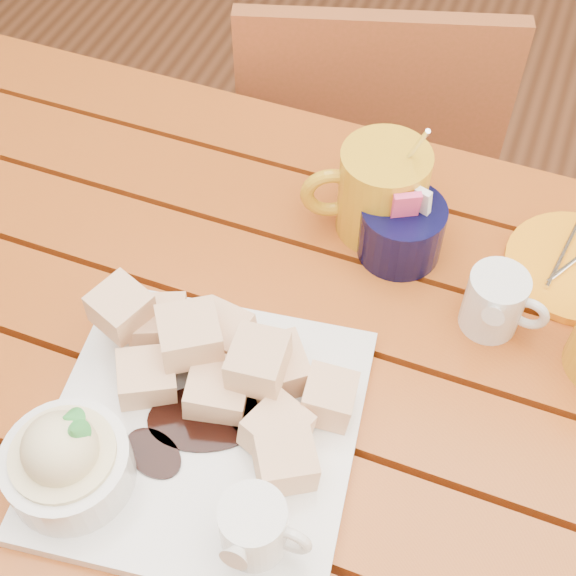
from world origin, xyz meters
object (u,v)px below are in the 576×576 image
at_px(table, 264,416).
at_px(dessert_plate, 176,426).
at_px(chair_far, 362,167).
at_px(coffee_mug_left, 380,191).

height_order(table, dessert_plate, dessert_plate).
bearing_deg(table, chair_far, 95.91).
bearing_deg(dessert_plate, table, 69.36).
distance_m(dessert_plate, chair_far, 0.78).
height_order(dessert_plate, coffee_mug_left, coffee_mug_left).
distance_m(table, chair_far, 0.63).
height_order(coffee_mug_left, chair_far, coffee_mug_left).
distance_m(dessert_plate, coffee_mug_left, 0.35).
xyz_separation_m(table, coffee_mug_left, (0.05, 0.23, 0.17)).
bearing_deg(chair_far, table, 78.76).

